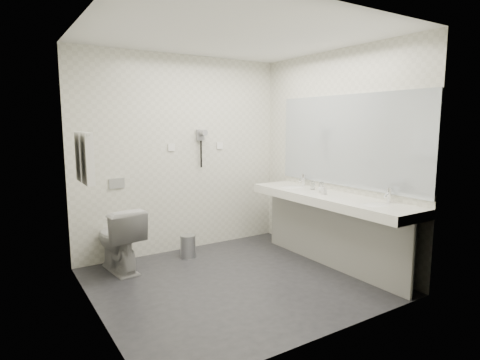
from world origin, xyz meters
TOP-DOWN VIEW (x-y plane):
  - floor at (0.00, 0.00)m, footprint 2.80×2.80m
  - ceiling at (0.00, 0.00)m, footprint 2.80×2.80m
  - wall_back at (0.00, 1.30)m, footprint 2.80×0.00m
  - wall_front at (0.00, -1.30)m, footprint 2.80×0.00m
  - wall_left at (-1.40, 0.00)m, footprint 0.00×2.60m
  - wall_right at (1.40, 0.00)m, footprint 0.00×2.60m
  - vanity_counter at (1.12, -0.20)m, footprint 0.55×2.20m
  - vanity_panel at (1.15, -0.20)m, footprint 0.03×2.15m
  - vanity_post_near at (1.18, -1.24)m, footprint 0.06×0.06m
  - vanity_post_far at (1.18, 0.84)m, footprint 0.06×0.06m
  - mirror at (1.39, -0.20)m, footprint 0.02×2.20m
  - basin_near at (1.12, -0.85)m, footprint 0.40×0.31m
  - basin_far at (1.12, 0.45)m, footprint 0.40×0.31m
  - faucet_near at (1.32, -0.85)m, footprint 0.04×0.04m
  - faucet_far at (1.32, 0.45)m, footprint 0.04×0.04m
  - soap_bottle_a at (1.08, -0.17)m, footprint 0.05×0.05m
  - soap_bottle_b at (1.15, -0.05)m, footprint 0.10×0.10m
  - glass_left at (1.23, 0.03)m, footprint 0.07×0.07m
  - glass_right at (1.20, 0.15)m, footprint 0.06×0.06m
  - toilet at (-0.94, 0.97)m, footprint 0.49×0.76m
  - flush_plate at (-0.85, 1.29)m, footprint 0.18×0.02m
  - pedal_bin at (-0.10, 0.96)m, footprint 0.22×0.22m
  - bin_lid at (-0.10, 0.96)m, footprint 0.19×0.19m
  - towel_rail at (-1.35, 0.55)m, footprint 0.02×0.62m
  - towel_near at (-1.34, 0.41)m, footprint 0.07×0.24m
  - towel_far at (-1.34, 0.69)m, footprint 0.07×0.24m
  - dryer_cradle at (0.25, 1.27)m, footprint 0.10×0.04m
  - dryer_barrel at (0.25, 1.20)m, footprint 0.08×0.14m
  - dryer_cord at (0.25, 1.26)m, footprint 0.02×0.02m
  - switch_plate_a at (-0.15, 1.29)m, footprint 0.09×0.02m
  - switch_plate_b at (0.55, 1.29)m, footprint 0.09×0.02m

SIDE VIEW (x-z plane):
  - floor at x=0.00m, z-range 0.00..0.00m
  - pedal_bin at x=-0.10m, z-range 0.00..0.27m
  - bin_lid at x=-0.10m, z-range 0.27..0.28m
  - toilet at x=-0.94m, z-range 0.00..0.73m
  - vanity_panel at x=1.15m, z-range 0.00..0.75m
  - vanity_post_near at x=1.18m, z-range 0.00..0.75m
  - vanity_post_far at x=1.18m, z-range 0.00..0.75m
  - vanity_counter at x=1.12m, z-range 0.75..0.85m
  - basin_near at x=1.12m, z-range 0.81..0.86m
  - basin_far at x=1.12m, z-range 0.81..0.86m
  - soap_bottle_b at x=1.15m, z-range 0.85..0.94m
  - glass_right at x=1.20m, z-range 0.85..0.95m
  - glass_left at x=1.23m, z-range 0.85..0.95m
  - soap_bottle_a at x=1.08m, z-range 0.85..0.96m
  - faucet_near at x=1.32m, z-range 0.85..1.00m
  - faucet_far at x=1.32m, z-range 0.85..1.00m
  - flush_plate at x=-0.85m, z-range 0.89..1.01m
  - wall_back at x=0.00m, z-range -0.15..2.65m
  - wall_front at x=0.00m, z-range -0.15..2.65m
  - wall_left at x=-1.40m, z-range -0.05..2.55m
  - wall_right at x=1.40m, z-range -0.05..2.55m
  - dryer_cord at x=0.25m, z-range 1.07..1.43m
  - towel_near at x=-1.34m, z-range 1.09..1.57m
  - towel_far at x=-1.34m, z-range 1.09..1.57m
  - switch_plate_a at x=-0.15m, z-range 1.31..1.40m
  - switch_plate_b at x=0.55m, z-range 1.31..1.40m
  - mirror at x=1.39m, z-range 0.92..1.98m
  - dryer_cradle at x=0.25m, z-range 1.43..1.57m
  - dryer_barrel at x=0.25m, z-range 1.49..1.57m
  - towel_rail at x=-1.35m, z-range 1.54..1.56m
  - ceiling at x=0.00m, z-range 2.50..2.50m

